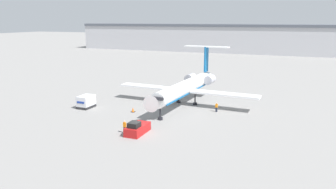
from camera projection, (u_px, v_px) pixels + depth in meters
name	position (u px, v px, depth m)	size (l,w,h in m)	color
ground_plane	(139.00, 134.00, 45.53)	(600.00, 600.00, 0.00)	gray
terminal_building	(257.00, 39.00, 152.30)	(180.00, 16.80, 13.30)	#B2B2B7
airplane_main	(186.00, 87.00, 60.44)	(27.16, 26.09, 10.02)	white
pushback_tug	(137.00, 129.00, 45.46)	(2.05, 4.46, 1.91)	#B21919
luggage_cart	(86.00, 102.00, 58.68)	(2.15, 3.18, 2.22)	#232326
worker_near_tug	(125.00, 127.00, 45.55)	(0.40, 0.26, 1.83)	#232838
worker_by_wing	(217.00, 107.00, 56.12)	(0.40, 0.24, 1.63)	#232838
traffic_cone_left	(133.00, 110.00, 56.11)	(0.66, 0.66, 0.83)	black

